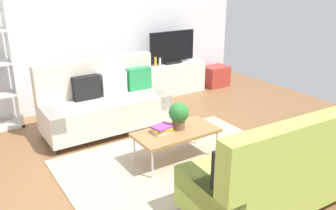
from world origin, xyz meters
TOP-DOWN VIEW (x-y plane):
  - ground_plane at (0.00, 0.00)m, footprint 7.68×7.68m
  - wall_far at (0.00, 2.80)m, footprint 6.40×0.12m
  - area_rug at (0.01, -0.11)m, footprint 2.90×2.20m
  - couch_beige at (-0.32, 1.51)m, footprint 1.90×0.84m
  - couch_green at (0.34, -1.33)m, footprint 1.94×0.93m
  - coffee_table at (0.06, 0.09)m, footprint 1.10×0.56m
  - tv_console at (1.56, 2.46)m, footprint 1.40×0.44m
  - tv at (1.56, 2.44)m, footprint 1.00×0.20m
  - storage_trunk at (2.66, 2.36)m, footprint 0.52×0.40m
  - potted_plant at (0.13, 0.14)m, footprint 0.26×0.26m
  - table_book_0 at (-0.11, 0.16)m, footprint 0.25×0.20m
  - table_book_1 at (-0.11, 0.16)m, footprint 0.26×0.21m
  - table_book_2 at (-0.11, 0.16)m, footprint 0.27×0.22m
  - vase_0 at (0.98, 2.51)m, footprint 0.11×0.11m
  - bottle_0 at (1.15, 2.42)m, footprint 0.05×0.05m
  - bottle_1 at (1.26, 2.42)m, footprint 0.05×0.05m

SIDE VIEW (x-z plane):
  - ground_plane at x=0.00m, z-range 0.00..0.00m
  - area_rug at x=0.01m, z-range 0.00..0.01m
  - storage_trunk at x=2.66m, z-range 0.00..0.44m
  - tv_console at x=1.56m, z-range 0.00..0.64m
  - coffee_table at x=0.06m, z-range 0.18..0.60m
  - table_book_0 at x=-0.11m, z-range 0.42..0.45m
  - couch_green at x=0.34m, z-range -0.10..1.00m
  - couch_beige at x=-0.32m, z-range -0.10..1.00m
  - table_book_1 at x=-0.11m, z-range 0.45..0.48m
  - table_book_2 at x=-0.11m, z-range 0.48..0.51m
  - potted_plant at x=0.13m, z-range 0.44..0.80m
  - bottle_1 at x=1.26m, z-range 0.64..0.79m
  - vase_0 at x=0.98m, z-range 0.64..0.80m
  - bottle_0 at x=1.15m, z-range 0.64..0.82m
  - tv at x=1.56m, z-range 0.63..1.27m
  - wall_far at x=0.00m, z-range 0.00..2.90m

